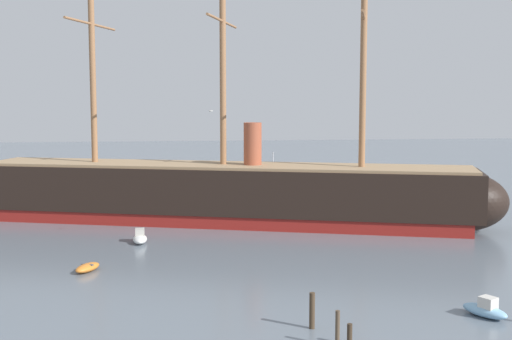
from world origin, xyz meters
TOP-DOWN VIEW (x-y plane):
  - tall_ship at (-4.72, 46.18)m, footprint 68.97×27.36m
  - motorboat_foreground_right at (10.42, 9.24)m, footprint 2.92×3.69m
  - dinghy_mid_left at (-18.14, 24.95)m, footprint 2.54×3.21m
  - motorboat_alongside_bow at (-14.17, 36.08)m, footprint 1.59×3.53m
  - dinghy_far_left at (-26.43, 56.85)m, footprint 1.66×2.84m
  - sailboat_distant_centre at (3.96, 64.00)m, footprint 2.46×5.52m
  - mooring_piling_nearest at (-1.02, 5.01)m, footprint 0.27×0.27m
  - mooring_piling_right_pair at (-1.87, 8.40)m, footprint 0.37×0.37m
  - mooring_piling_midwater at (-0.20, 5.27)m, footprint 0.32×0.32m
  - seagull_in_flight at (-6.97, 32.29)m, footprint 0.47×1.21m

SIDE VIEW (x-z plane):
  - dinghy_far_left at x=-26.43m, z-range 0.00..0.63m
  - dinghy_mid_left at x=-18.14m, z-range 0.00..0.70m
  - motorboat_foreground_right at x=10.42m, z-range -0.21..1.22m
  - motorboat_alongside_bow at x=-14.17m, z-range -0.22..1.24m
  - sailboat_distant_centre at x=3.96m, z-range -2.88..4.05m
  - mooring_piling_midwater at x=-0.20m, z-range 0.00..1.32m
  - mooring_piling_nearest at x=-1.02m, z-range 0.00..2.26m
  - mooring_piling_right_pair at x=-1.87m, z-range 0.00..2.39m
  - tall_ship at x=-4.72m, z-range -13.38..20.83m
  - seagull_in_flight at x=-6.97m, z-range 13.58..13.72m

